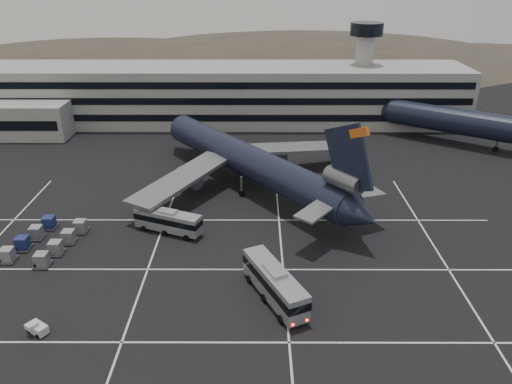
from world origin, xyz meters
TOP-DOWN VIEW (x-y plane):
  - ground at (0.00, 0.00)m, footprint 260.00×260.00m
  - lane_markings at (0.95, 0.72)m, footprint 90.00×55.62m
  - terminal at (-2.95, 71.14)m, footprint 125.00×26.00m
  - hills at (17.99, 170.00)m, footprint 352.00×180.00m
  - trijet_main at (7.47, 30.02)m, footprint 40.11×49.02m
  - trijet_far at (60.78, 49.23)m, footprint 50.35×38.44m
  - bus_near at (10.64, -2.34)m, footprint 7.87×12.41m
  - bus_far at (-4.78, 14.06)m, footprint 10.67×6.26m
  - tug_b at (-15.47, -8.52)m, footprint 2.69×2.46m
  - uld_cluster at (-21.73, 10.02)m, footprint 9.82×13.22m

SIDE VIEW (x-z plane):
  - hills at x=17.99m, z-range -34.07..9.93m
  - ground at x=0.00m, z-range 0.00..0.00m
  - lane_markings at x=0.95m, z-range 0.00..0.01m
  - tug_b at x=-15.47m, z-range -0.08..1.41m
  - uld_cluster at x=-21.73m, z-range -0.02..1.94m
  - bus_far at x=-4.78m, z-range 0.17..3.89m
  - bus_near at x=10.64m, z-range 0.21..4.58m
  - trijet_main at x=7.47m, z-range -3.79..14.29m
  - trijet_far at x=60.78m, z-range -3.61..14.47m
  - terminal at x=-2.95m, z-range -5.07..18.93m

